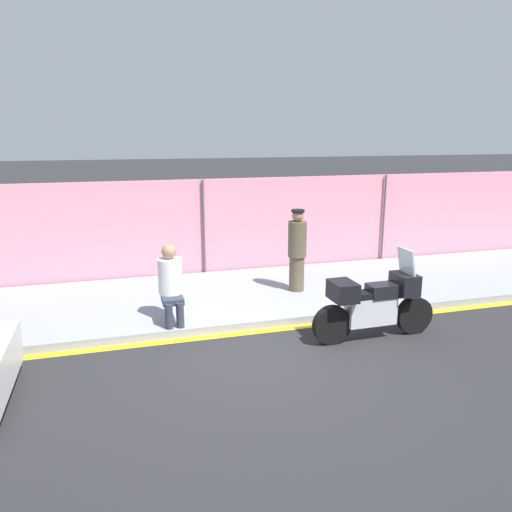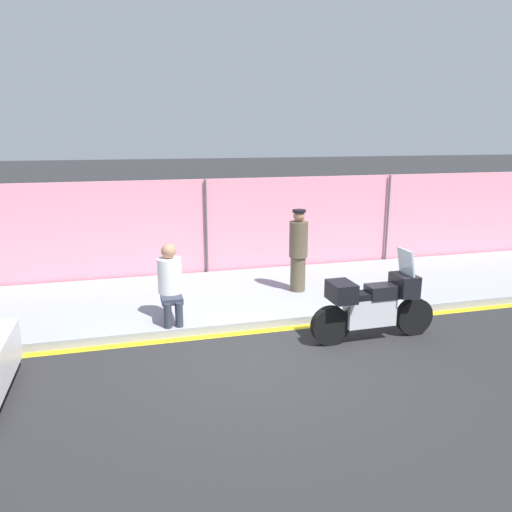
% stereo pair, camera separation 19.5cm
% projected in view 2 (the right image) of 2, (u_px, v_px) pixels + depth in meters
% --- Properties ---
extents(ground_plane, '(120.00, 120.00, 0.00)m').
position_uv_depth(ground_plane, '(258.00, 361.00, 7.34)').
color(ground_plane, '#262628').
extents(sidewalk, '(33.88, 3.33, 0.15)m').
position_uv_depth(sidewalk, '(221.00, 297.00, 9.99)').
color(sidewalk, '#8E93A3').
rests_on(sidewalk, ground_plane).
extents(curb_paint_stripe, '(33.88, 0.18, 0.01)m').
position_uv_depth(curb_paint_stripe, '(241.00, 333.00, 8.36)').
color(curb_paint_stripe, gold).
rests_on(curb_paint_stripe, ground_plane).
extents(storefront_fence, '(32.19, 0.17, 2.27)m').
position_uv_depth(storefront_fence, '(206.00, 229.00, 11.38)').
color(storefront_fence, pink).
rests_on(storefront_fence, ground_plane).
extents(motorcycle, '(2.13, 0.51, 1.47)m').
position_uv_depth(motorcycle, '(373.00, 305.00, 7.98)').
color(motorcycle, black).
rests_on(motorcycle, ground_plane).
extents(officer_standing, '(0.37, 0.37, 1.66)m').
position_uv_depth(officer_standing, '(298.00, 250.00, 9.96)').
color(officer_standing, brown).
rests_on(officer_standing, sidewalk).
extents(person_seated_on_curb, '(0.41, 0.69, 1.32)m').
position_uv_depth(person_seated_on_curb, '(170.00, 279.00, 8.40)').
color(person_seated_on_curb, '#2D3342').
rests_on(person_seated_on_curb, sidewalk).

